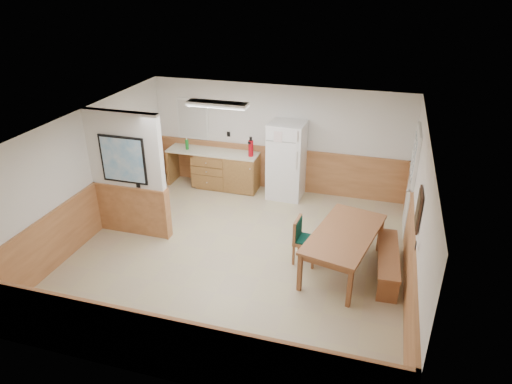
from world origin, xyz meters
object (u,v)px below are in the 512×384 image
(refrigerator, at_px, (286,161))
(dining_bench, at_px, (388,258))
(dining_chair, at_px, (302,237))
(fire_extinguisher, at_px, (251,148))
(dining_table, at_px, (344,237))
(soap_bottle, at_px, (187,144))

(refrigerator, height_order, dining_bench, refrigerator)
(dining_chair, bearing_deg, fire_extinguisher, 128.93)
(dining_table, distance_m, soap_bottle, 4.78)
(fire_extinguisher, xyz_separation_m, soap_bottle, (-1.59, -0.00, -0.08))
(refrigerator, height_order, fire_extinguisher, refrigerator)
(fire_extinguisher, bearing_deg, refrigerator, -21.40)
(dining_table, distance_m, fire_extinguisher, 3.56)
(dining_table, distance_m, dining_chair, 0.76)
(dining_table, relative_size, soap_bottle, 8.60)
(dining_chair, distance_m, fire_extinguisher, 3.08)
(dining_chair, xyz_separation_m, soap_bottle, (-3.29, 2.49, 0.53))
(soap_bottle, bearing_deg, dining_bench, -27.56)
(dining_table, bearing_deg, dining_chair, -172.47)
(dining_bench, xyz_separation_m, dining_chair, (-1.50, 0.01, 0.15))
(fire_extinguisher, relative_size, soap_bottle, 1.90)
(fire_extinguisher, bearing_deg, dining_table, -67.44)
(dining_bench, distance_m, fire_extinguisher, 4.13)
(fire_extinguisher, distance_m, soap_bottle, 1.59)
(dining_bench, height_order, fire_extinguisher, fire_extinguisher)
(dining_bench, bearing_deg, soap_bottle, 149.63)
(refrigerator, relative_size, fire_extinguisher, 3.85)
(dining_table, relative_size, dining_bench, 1.28)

